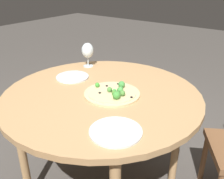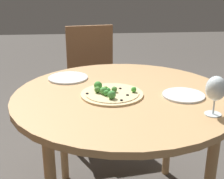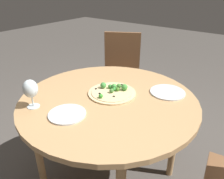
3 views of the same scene
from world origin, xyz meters
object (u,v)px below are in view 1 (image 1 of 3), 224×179
object	(u,v)px
plate_near	(72,77)
wine_glass	(88,51)
pizza	(113,93)
plate_far	(116,131)

from	to	relation	value
plate_near	wine_glass	bearing A→B (deg)	-164.67
wine_glass	plate_near	size ratio (longest dim) A/B	0.83
pizza	plate_near	xyz separation A→B (m)	(-0.04, -0.36, -0.01)
wine_glass	plate_far	world-z (taller)	wine_glass
pizza	plate_far	size ratio (longest dim) A/B	1.37
pizza	wine_glass	world-z (taller)	wine_glass
pizza	plate_far	xyz separation A→B (m)	(0.29, 0.23, -0.01)
plate_near	pizza	bearing A→B (deg)	83.23
pizza	plate_near	bearing A→B (deg)	-96.77
plate_far	plate_near	bearing A→B (deg)	-119.46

